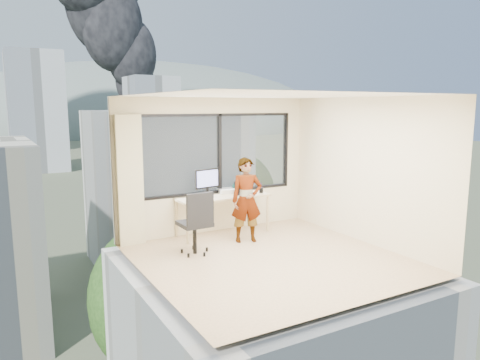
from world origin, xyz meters
TOP-DOWN VIEW (x-y plane):
  - floor at (0.00, 0.00)m, footprint 4.00×4.00m
  - ceiling at (0.00, 0.00)m, footprint 4.00×4.00m
  - wall_front at (0.00, -2.00)m, footprint 4.00×0.01m
  - wall_left at (-2.00, 0.00)m, footprint 0.01×4.00m
  - wall_right at (2.00, 0.00)m, footprint 0.01×4.00m
  - window_wall at (0.05, 2.00)m, footprint 3.30×0.16m
  - curtain at (-1.72, 1.88)m, footprint 0.45×0.14m
  - desk at (0.00, 1.66)m, footprint 1.80×0.60m
  - chair at (-0.95, 0.85)m, footprint 0.57×0.57m
  - person at (0.15, 1.03)m, footprint 0.64×0.51m
  - monitor at (-0.29, 1.75)m, footprint 0.55×0.21m
  - game_console at (0.22, 1.91)m, footprint 0.38×0.34m
  - laptop at (0.46, 1.59)m, footprint 0.42×0.43m
  - cellphone at (0.29, 1.57)m, footprint 0.12×0.06m
  - pen_cup at (0.80, 1.56)m, footprint 0.08×0.08m
  - handbag at (0.47, 1.88)m, footprint 0.31×0.20m
  - exterior_ground at (0.00, 120.00)m, footprint 400.00×400.00m
  - near_bldg_b at (12.00, 38.00)m, footprint 14.00×13.00m
  - near_bldg_c at (30.00, 28.00)m, footprint 12.00×10.00m
  - far_tower_b at (8.00, 120.00)m, footprint 13.00×13.00m
  - far_tower_c at (45.00, 140.00)m, footprint 15.00×15.00m
  - hill_b at (100.00, 320.00)m, footprint 300.00×220.00m
  - tree_b at (4.00, 18.00)m, footprint 7.60×7.60m
  - tree_c at (22.00, 40.00)m, footprint 8.40×8.40m
  - smoke_plume_b at (55.00, 170.00)m, footprint 30.00×18.00m

SIDE VIEW (x-z plane):
  - exterior_ground at x=0.00m, z-range -14.02..-13.98m
  - hill_b at x=100.00m, z-range -62.00..34.00m
  - tree_b at x=4.00m, z-range -14.00..-5.00m
  - near_bldg_c at x=30.00m, z-range -14.00..-4.00m
  - tree_c at x=22.00m, z-range -14.00..-4.00m
  - near_bldg_b at x=12.00m, z-range -14.00..2.00m
  - far_tower_c at x=45.00m, z-range -14.00..12.00m
  - floor at x=0.00m, z-range -0.01..0.01m
  - desk at x=0.00m, z-range 0.00..0.75m
  - chair at x=-0.95m, z-range 0.00..1.09m
  - cellphone at x=0.29m, z-range 0.75..0.76m
  - person at x=0.15m, z-range 0.00..1.53m
  - game_console at x=0.22m, z-range 0.75..0.83m
  - pen_cup at x=0.80m, z-range 0.75..0.85m
  - handbag at x=0.47m, z-range 0.75..0.97m
  - laptop at x=0.46m, z-range 0.75..0.98m
  - far_tower_b at x=8.00m, z-range -14.00..16.00m
  - monitor at x=-0.29m, z-range 0.75..1.29m
  - curtain at x=-1.72m, z-range 0.00..2.30m
  - wall_front at x=0.00m, z-range 0.00..2.60m
  - wall_left at x=-2.00m, z-range 0.00..2.60m
  - wall_right at x=2.00m, z-range 0.00..2.60m
  - window_wall at x=0.05m, z-range 0.75..2.30m
  - ceiling at x=0.00m, z-range 2.60..2.60m
  - smoke_plume_b at x=55.00m, z-range -8.00..62.00m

